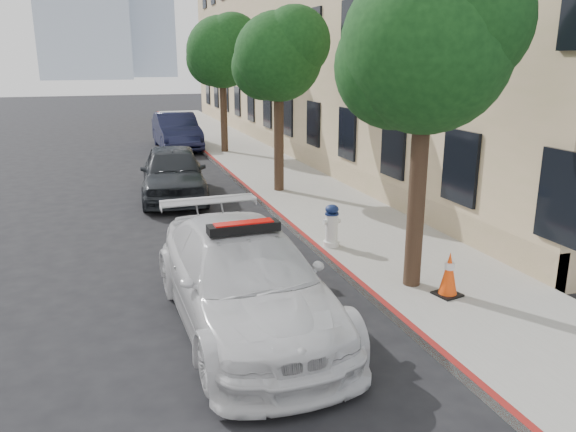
% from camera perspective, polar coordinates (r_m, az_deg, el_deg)
% --- Properties ---
extents(ground, '(120.00, 120.00, 0.00)m').
position_cam_1_polar(ground, '(11.24, -5.90, -5.64)').
color(ground, black).
rests_on(ground, ground).
extents(sidewalk, '(3.20, 50.00, 0.15)m').
position_cam_1_polar(sidewalk, '(21.44, -2.34, 4.90)').
color(sidewalk, gray).
rests_on(sidewalk, ground).
extents(curb_strip, '(0.12, 50.00, 0.15)m').
position_cam_1_polar(curb_strip, '(21.07, -6.38, 4.63)').
color(curb_strip, maroon).
rests_on(curb_strip, ground).
extents(building, '(8.00, 36.00, 10.00)m').
position_cam_1_polar(building, '(27.71, 6.25, 17.49)').
color(building, tan).
rests_on(building, ground).
extents(tree_near, '(2.92, 2.82, 5.62)m').
position_cam_1_polar(tree_near, '(9.70, 14.08, 16.42)').
color(tree_near, black).
rests_on(tree_near, sidewalk).
extents(tree_mid, '(2.77, 2.64, 5.43)m').
position_cam_1_polar(tree_mid, '(17.02, -0.87, 15.96)').
color(tree_mid, black).
rests_on(tree_mid, sidewalk).
extents(tree_far, '(3.10, 3.00, 5.81)m').
position_cam_1_polar(tree_far, '(24.77, -6.66, 16.28)').
color(tree_far, black).
rests_on(tree_far, sidewalk).
extents(police_car, '(2.35, 5.42, 1.70)m').
position_cam_1_polar(police_car, '(8.77, -4.41, -6.41)').
color(police_car, silver).
rests_on(police_car, ground).
extents(parked_car_mid, '(2.31, 4.80, 1.58)m').
position_cam_1_polar(parked_car_mid, '(17.25, -11.57, 4.38)').
color(parked_car_mid, black).
rests_on(parked_car_mid, ground).
extents(parked_car_far, '(1.84, 5.04, 1.65)m').
position_cam_1_polar(parked_car_far, '(27.02, -11.27, 8.46)').
color(parked_car_far, black).
rests_on(parked_car_far, ground).
extents(fire_hydrant, '(0.38, 0.36, 0.93)m').
position_cam_1_polar(fire_hydrant, '(12.12, 4.46, -1.01)').
color(fire_hydrant, white).
rests_on(fire_hydrant, sidewalk).
extents(traffic_cone, '(0.49, 0.49, 0.78)m').
position_cam_1_polar(traffic_cone, '(9.99, 16.03, -5.68)').
color(traffic_cone, black).
rests_on(traffic_cone, sidewalk).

